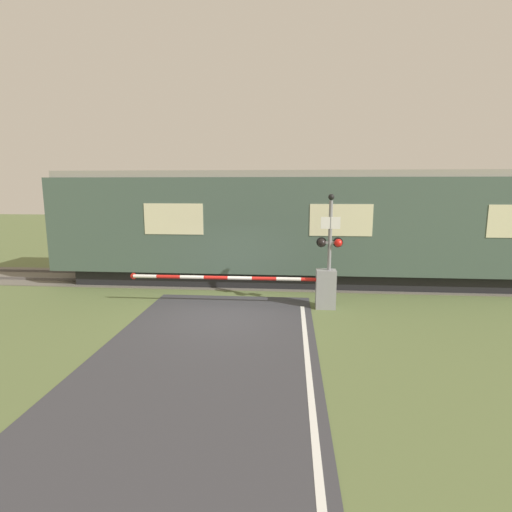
{
  "coord_description": "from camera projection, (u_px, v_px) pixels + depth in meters",
  "views": [
    {
      "loc": [
        1.83,
        -11.04,
        3.7
      ],
      "look_at": [
        0.75,
        1.57,
        1.49
      ],
      "focal_mm": 28.0,
      "sensor_mm": 36.0,
      "label": 1
    }
  ],
  "objects": [
    {
      "name": "signal_post",
      "position": [
        330.0,
        244.0,
        11.97
      ],
      "size": [
        0.79,
        0.26,
        3.49
      ],
      "color": "gray",
      "rests_on": "ground_plane"
    },
    {
      "name": "crossing_barrier",
      "position": [
        307.0,
        287.0,
        12.26
      ],
      "size": [
        6.46,
        0.44,
        1.2
      ],
      "color": "gray",
      "rests_on": "ground_plane"
    },
    {
      "name": "train",
      "position": [
        336.0,
        227.0,
        15.25
      ],
      "size": [
        21.29,
        3.18,
        4.26
      ],
      "color": "black",
      "rests_on": "ground_plane"
    },
    {
      "name": "ground_plane",
      "position": [
        226.0,
        315.0,
        11.63
      ],
      "size": [
        80.0,
        80.0,
        0.0
      ],
      "primitive_type": "plane",
      "color": "#5B6B3D"
    },
    {
      "name": "track_bed",
      "position": [
        243.0,
        280.0,
        15.92
      ],
      "size": [
        36.0,
        3.2,
        0.13
      ],
      "color": "#666056",
      "rests_on": "ground_plane"
    }
  ]
}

